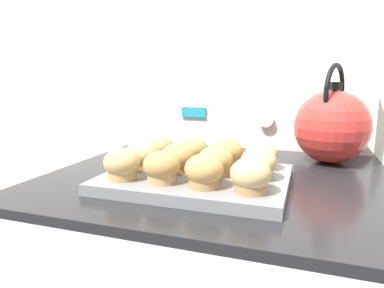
% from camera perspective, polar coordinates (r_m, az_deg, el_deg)
% --- Properties ---
extents(wall_back, '(8.00, 0.05, 2.40)m').
position_cam_1_polar(wall_back, '(1.15, 9.80, 15.44)').
color(wall_back, silver).
rests_on(wall_back, ground_plane).
extents(control_panel, '(0.73, 0.07, 0.19)m').
position_cam_1_polar(control_panel, '(1.10, 9.09, 4.37)').
color(control_panel, white).
rests_on(control_panel, stove_range).
extents(muffin_pan, '(0.37, 0.29, 0.02)m').
position_cam_1_polar(muffin_pan, '(0.71, 0.81, -5.79)').
color(muffin_pan, slate).
rests_on(muffin_pan, stove_range).
extents(muffin_r0_c0, '(0.07, 0.07, 0.06)m').
position_cam_1_polar(muffin_r0_c0, '(0.68, -11.58, -3.37)').
color(muffin_r0_c0, tan).
rests_on(muffin_r0_c0, muffin_pan).
extents(muffin_r0_c1, '(0.07, 0.07, 0.06)m').
position_cam_1_polar(muffin_r0_c1, '(0.64, -5.06, -3.91)').
color(muffin_r0_c1, tan).
rests_on(muffin_r0_c1, muffin_pan).
extents(muffin_r0_c2, '(0.07, 0.07, 0.06)m').
position_cam_1_polar(muffin_r0_c2, '(0.61, 2.03, -4.59)').
color(muffin_r0_c2, '#A37A4C').
rests_on(muffin_r0_c2, muffin_pan).
extents(muffin_r0_c3, '(0.07, 0.07, 0.06)m').
position_cam_1_polar(muffin_r0_c3, '(0.59, 9.77, -5.29)').
color(muffin_r0_c3, '#A37A4C').
rests_on(muffin_r0_c3, muffin_pan).
extents(muffin_r1_c0, '(0.07, 0.07, 0.06)m').
position_cam_1_polar(muffin_r1_c0, '(0.75, -8.43, -1.94)').
color(muffin_r1_c0, '#A37A4C').
rests_on(muffin_r1_c0, muffin_pan).
extents(muffin_r1_c1, '(0.07, 0.07, 0.06)m').
position_cam_1_polar(muffin_r1_c1, '(0.71, -2.37, -2.39)').
color(muffin_r1_c1, olive).
rests_on(muffin_r1_c1, muffin_pan).
extents(muffin_r1_c2, '(0.07, 0.07, 0.06)m').
position_cam_1_polar(muffin_r1_c2, '(0.69, 3.91, -2.94)').
color(muffin_r1_c2, olive).
rests_on(muffin_r1_c2, muffin_pan).
extents(muffin_r1_c3, '(0.07, 0.07, 0.06)m').
position_cam_1_polar(muffin_r1_c3, '(0.68, 11.02, -3.35)').
color(muffin_r1_c3, '#A37A4C').
rests_on(muffin_r1_c3, muffin_pan).
extents(muffin_r2_c0, '(0.07, 0.07, 0.06)m').
position_cam_1_polar(muffin_r2_c0, '(0.82, -5.69, -0.69)').
color(muffin_r2_c0, olive).
rests_on(muffin_r2_c0, muffin_pan).
extents(muffin_r2_c1, '(0.07, 0.07, 0.06)m').
position_cam_1_polar(muffin_r2_c1, '(0.79, -0.04, -1.13)').
color(muffin_r2_c1, '#A37A4C').
rests_on(muffin_r2_c1, muffin_pan).
extents(muffin_r2_c2, '(0.07, 0.07, 0.06)m').
position_cam_1_polar(muffin_r2_c2, '(0.77, 5.83, -1.52)').
color(muffin_r2_c2, tan).
rests_on(muffin_r2_c2, muffin_pan).
extents(muffin_r2_c3, '(0.07, 0.07, 0.06)m').
position_cam_1_polar(muffin_r2_c3, '(0.75, 11.48, -1.92)').
color(muffin_r2_c3, '#A37A4C').
rests_on(muffin_r2_c3, muffin_pan).
extents(tea_kettle, '(0.19, 0.22, 0.25)m').
position_cam_1_polar(tea_kettle, '(0.94, 22.31, 2.89)').
color(tea_kettle, red).
rests_on(tea_kettle, stove_range).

